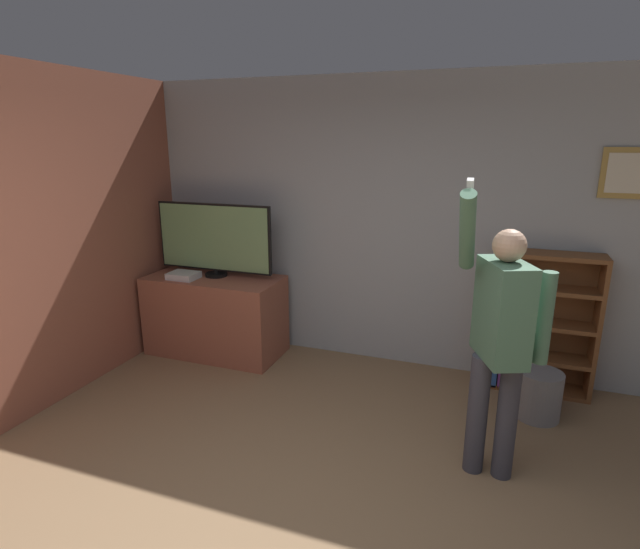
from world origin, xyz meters
The scene contains 8 objects.
wall_back centered at (0.01, 2.80, 1.35)m, with size 6.78×0.09×2.70m.
wall_side_brick centered at (-2.42, 1.39, 1.35)m, with size 0.06×4.37×2.70m.
tv_ledge centered at (-1.66, 2.35, 0.40)m, with size 1.34×0.65×0.80m.
television centered at (-1.66, 2.40, 1.18)m, with size 1.23×0.22×0.73m.
game_console centered at (-1.91, 2.21, 0.83)m, with size 0.28×0.22×0.06m.
bookshelf centered at (1.31, 2.62, 0.58)m, with size 0.87×0.28×1.23m.
person centered at (1.03, 1.27, 0.98)m, with size 0.56×0.55×1.93m.
waste_bin centered at (1.38, 2.12, 0.19)m, with size 0.33×0.33×0.39m.
Camera 1 is at (0.96, -1.78, 2.14)m, focal length 28.00 mm.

